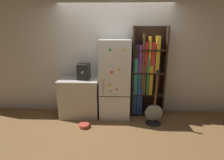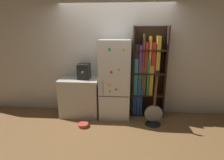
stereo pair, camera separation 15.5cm
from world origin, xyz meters
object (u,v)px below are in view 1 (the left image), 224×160
object	(u,v)px
bookshelf	(145,73)
pet_bowl	(84,125)
espresso_machine	(84,72)
refrigerator	(115,80)
guitar	(154,116)

from	to	relation	value
bookshelf	pet_bowl	world-z (taller)	bookshelf
espresso_machine	pet_bowl	bearing A→B (deg)	-82.97
refrigerator	pet_bowl	world-z (taller)	refrigerator
espresso_machine	guitar	size ratio (longest dim) A/B	0.28
bookshelf	pet_bowl	distance (m)	1.76
bookshelf	espresso_machine	xyz separation A→B (m)	(-1.38, -0.10, 0.05)
refrigerator	espresso_machine	bearing A→B (deg)	175.88
refrigerator	espresso_machine	world-z (taller)	refrigerator
refrigerator	espresso_machine	xyz separation A→B (m)	(-0.69, 0.05, 0.17)
refrigerator	bookshelf	xyz separation A→B (m)	(0.68, 0.15, 0.12)
refrigerator	pet_bowl	bearing A→B (deg)	-139.44
espresso_machine	guitar	world-z (taller)	espresso_machine
espresso_machine	guitar	distance (m)	1.80
refrigerator	pet_bowl	size ratio (longest dim) A/B	7.92
bookshelf	espresso_machine	world-z (taller)	bookshelf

